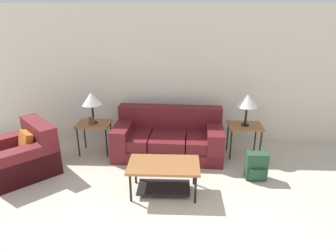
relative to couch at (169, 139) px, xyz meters
The scene contains 10 objects.
wall_back 1.24m from the couch, 80.47° to the left, with size 9.07×0.06×2.60m.
couch is the anchor object (origin of this frame).
armchair 2.45m from the couch, 161.65° to the right, with size 1.36×1.36×0.80m.
coffee_table 1.27m from the couch, 90.84° to the right, with size 1.00×0.60×0.47m.
side_table_left 1.37m from the couch, behind, with size 0.59×0.46×0.58m.
side_table_right 1.37m from the couch, ahead, with size 0.59×0.46×0.58m.
table_lamp_left 1.54m from the couch, behind, with size 0.36×0.36×0.56m.
table_lamp_right 1.54m from the couch, ahead, with size 0.36×0.36×0.56m.
backpack 1.63m from the couch, 30.64° to the right, with size 0.32×0.26×0.44m.
picture_frame 1.42m from the couch, behind, with size 0.10×0.04×0.13m.
Camera 1 is at (0.08, -1.64, 2.48)m, focal length 32.00 mm.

